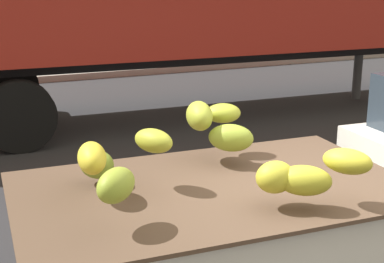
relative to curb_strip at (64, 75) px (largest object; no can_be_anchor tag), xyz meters
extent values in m
cube|color=gray|center=(0.00, 0.00, 0.00)|extent=(80.00, 0.80, 0.16)
cube|color=silver|center=(-0.89, -10.61, 0.50)|extent=(2.88, 1.75, 0.08)
cube|color=silver|center=(-0.86, -9.81, 0.76)|extent=(2.82, 0.16, 0.44)
cube|color=silver|center=(0.49, -10.66, 0.76)|extent=(0.11, 1.64, 0.44)
cube|color=silver|center=(-2.28, -10.55, 0.76)|extent=(0.11, 1.64, 0.44)
cube|color=#B21914|center=(-0.86, -9.78, 0.72)|extent=(2.70, 0.12, 0.07)
cube|color=brown|center=(-0.89, -10.61, 0.99)|extent=(3.01, 1.87, 0.03)
ellipsoid|color=gold|center=(-0.22, -11.28, 1.33)|extent=(0.37, 0.40, 0.17)
ellipsoid|color=#9FA82E|center=(-0.48, -9.93, 1.37)|extent=(0.36, 0.31, 0.17)
ellipsoid|color=#9FAD32|center=(-0.75, -10.03, 1.40)|extent=(0.30, 0.42, 0.24)
ellipsoid|color=#A7AD2E|center=(-1.31, -10.46, 1.37)|extent=(0.32, 0.38, 0.17)
ellipsoid|color=olive|center=(-1.68, -10.22, 1.17)|extent=(0.31, 0.35, 0.21)
ellipsoid|color=#8DA12F|center=(-0.56, -10.23, 1.24)|extent=(0.43, 0.41, 0.22)
ellipsoid|color=gold|center=(-0.52, -11.22, 1.21)|extent=(0.43, 0.39, 0.20)
ellipsoid|color=yellow|center=(-1.77, -10.49, 1.31)|extent=(0.25, 0.39, 0.22)
ellipsoid|color=#90A531|center=(-1.75, -11.02, 1.30)|extent=(0.37, 0.37, 0.21)
ellipsoid|color=gold|center=(-0.68, -11.12, 1.23)|extent=(0.30, 0.26, 0.22)
cylinder|color=black|center=(-1.19, -9.80, 0.24)|extent=(0.65, 0.22, 0.64)
cube|color=black|center=(1.91, -4.61, 1.02)|extent=(11.05, 0.83, 0.30)
cylinder|color=black|center=(-1.64, -3.27, 0.46)|extent=(1.09, 0.34, 1.08)
cylinder|color=black|center=(-1.73, -5.67, 0.46)|extent=(1.09, 0.34, 1.08)
cylinder|color=#38383A|center=(5.21, -4.74, 0.55)|extent=(0.18, 0.18, 1.25)
camera|label=1|loc=(-2.61, -14.21, 2.58)|focal=53.46mm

